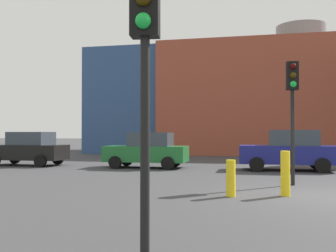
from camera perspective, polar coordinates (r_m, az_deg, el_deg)
name	(u,v)px	position (r m, az deg, el deg)	size (l,w,h in m)	color
ground_plane	(323,196)	(11.16, 21.40, -9.42)	(200.00, 200.00, 0.00)	#38383A
building_backdrop	(301,101)	(34.69, 18.62, 3.44)	(34.28, 11.91, 10.54)	#9E4733
parked_car_0	(28,149)	(21.35, -19.50, -3.11)	(3.92, 1.93, 1.70)	black
parked_car_1	(147,150)	(18.79, -2.99, -3.50)	(3.86, 1.89, 1.67)	#1E662D
parked_car_2	(289,150)	(18.16, 17.02, -3.37)	(4.10, 2.01, 1.78)	navy
traffic_light_near_left	(145,44)	(5.07, -3.37, 11.73)	(0.38, 0.38, 3.75)	black
traffic_light_island	(293,94)	(13.12, 17.50, 4.40)	(0.39, 0.38, 3.90)	black
bollard_yellow_0	(231,178)	(10.44, 9.04, -7.44)	(0.24, 0.24, 0.95)	yellow
bollard_yellow_1	(285,173)	(10.83, 16.54, -6.57)	(0.24, 0.24, 1.18)	yellow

